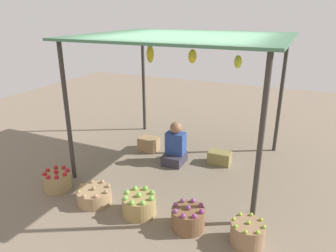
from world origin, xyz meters
TOP-DOWN VIEW (x-y plane):
  - ground_plane at (0.00, 0.00)m, footprint 14.00×14.00m
  - market_stall_structure at (-0.01, 0.01)m, footprint 3.25×2.81m
  - vendor_person at (-0.14, -0.05)m, footprint 0.36×0.44m
  - basket_red_apples at (-1.46, -1.65)m, footprint 0.42×0.42m
  - basket_potatoes at (-0.71, -1.72)m, footprint 0.50×0.50m
  - basket_green_apples at (0.02, -1.69)m, footprint 0.46×0.46m
  - basket_purple_onions at (0.74, -1.69)m, footprint 0.43×0.43m
  - basket_limes at (1.49, -1.67)m, footprint 0.41×0.41m
  - wooden_crate_near_vendor at (0.62, 0.23)m, footprint 0.40×0.24m
  - wooden_crate_stacked_rear at (-0.83, 0.24)m, footprint 0.37×0.30m

SIDE VIEW (x-z plane):
  - ground_plane at x=0.00m, z-range 0.00..0.00m
  - basket_potatoes at x=-0.71m, z-range -0.02..0.24m
  - wooden_crate_near_vendor at x=0.62m, z-range 0.00..0.23m
  - wooden_crate_stacked_rear at x=-0.83m, z-range 0.00..0.26m
  - basket_limes at x=1.49m, z-range -0.02..0.30m
  - basket_green_apples at x=0.02m, z-range -0.02..0.31m
  - basket_red_apples at x=-1.46m, z-range -0.02..0.31m
  - basket_purple_onions at x=0.74m, z-range -0.02..0.31m
  - vendor_person at x=-0.14m, z-range -0.09..0.69m
  - market_stall_structure at x=-0.01m, z-range 0.99..3.27m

